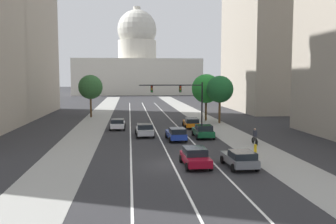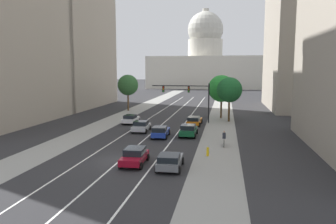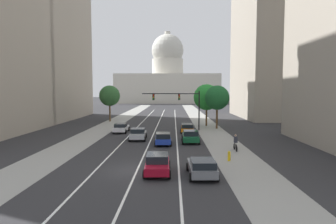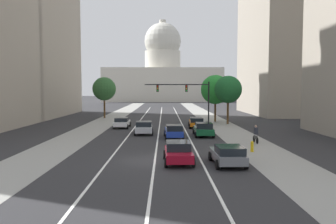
{
  "view_description": "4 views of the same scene",
  "coord_description": "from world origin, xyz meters",
  "px_view_note": "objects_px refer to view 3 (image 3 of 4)",
  "views": [
    {
      "loc": [
        -3.42,
        -28.03,
        6.98
      ],
      "look_at": [
        1.75,
        20.03,
        2.29
      ],
      "focal_mm": 38.59,
      "sensor_mm": 36.0,
      "label": 1
    },
    {
      "loc": [
        9.52,
        -27.65,
        8.42
      ],
      "look_at": [
        1.1,
        19.44,
        2.09
      ],
      "focal_mm": 34.49,
      "sensor_mm": 36.0,
      "label": 2
    },
    {
      "loc": [
        2.89,
        -22.18,
        6.4
      ],
      "look_at": [
        1.91,
        29.85,
        2.4
      ],
      "focal_mm": 30.46,
      "sensor_mm": 36.0,
      "label": 3
    },
    {
      "loc": [
        0.69,
        -23.46,
        5.15
      ],
      "look_at": [
        1.31,
        31.78,
        1.35
      ],
      "focal_mm": 35.1,
      "sensor_mm": 36.0,
      "label": 4
    }
  ],
  "objects_px": {
    "car_crimson": "(157,163)",
    "street_tree_near_left": "(110,96)",
    "capitol_building": "(168,80)",
    "car_green": "(191,136)",
    "car_orange": "(187,128)",
    "car_white": "(121,128)",
    "cyclist": "(235,143)",
    "car_gray": "(202,167)",
    "car_silver": "(138,134)",
    "street_tree_far_right": "(207,97)",
    "car_blue": "(163,138)",
    "street_tree_mid_right": "(217,98)",
    "traffic_signal_mast": "(180,101)",
    "fire_hydrant": "(229,156)"
  },
  "relations": [
    {
      "from": "car_crimson",
      "to": "street_tree_near_left",
      "type": "relative_size",
      "value": 0.56
    },
    {
      "from": "capitol_building",
      "to": "car_green",
      "type": "height_order",
      "value": "capitol_building"
    },
    {
      "from": "car_crimson",
      "to": "car_orange",
      "type": "bearing_deg",
      "value": -10.44
    },
    {
      "from": "car_white",
      "to": "car_orange",
      "type": "relative_size",
      "value": 0.91
    },
    {
      "from": "car_crimson",
      "to": "cyclist",
      "type": "relative_size",
      "value": 2.39
    },
    {
      "from": "car_green",
      "to": "car_gray",
      "type": "height_order",
      "value": "car_green"
    },
    {
      "from": "car_silver",
      "to": "car_crimson",
      "type": "distance_m",
      "value": 15.2
    },
    {
      "from": "car_gray",
      "to": "street_tree_far_right",
      "type": "bearing_deg",
      "value": -8.87
    },
    {
      "from": "car_gray",
      "to": "cyclist",
      "type": "xyz_separation_m",
      "value": [
        4.47,
        9.22,
        0.11
      ]
    },
    {
      "from": "car_silver",
      "to": "car_gray",
      "type": "xyz_separation_m",
      "value": [
        6.67,
        -15.68,
        -0.03
      ]
    },
    {
      "from": "car_gray",
      "to": "street_tree_near_left",
      "type": "distance_m",
      "value": 40.39
    },
    {
      "from": "car_blue",
      "to": "capitol_building",
      "type": "bearing_deg",
      "value": -1.6
    },
    {
      "from": "car_white",
      "to": "street_tree_mid_right",
      "type": "xyz_separation_m",
      "value": [
        15.15,
        4.69,
        4.41
      ]
    },
    {
      "from": "car_crimson",
      "to": "street_tree_far_right",
      "type": "bearing_deg",
      "value": -15.19
    },
    {
      "from": "car_silver",
      "to": "traffic_signal_mast",
      "type": "relative_size",
      "value": 0.45
    },
    {
      "from": "car_green",
      "to": "car_orange",
      "type": "bearing_deg",
      "value": 0.52
    },
    {
      "from": "cyclist",
      "to": "car_crimson",
      "type": "bearing_deg",
      "value": 136.28
    },
    {
      "from": "car_white",
      "to": "car_crimson",
      "type": "distance_m",
      "value": 22.13
    },
    {
      "from": "car_green",
      "to": "cyclist",
      "type": "bearing_deg",
      "value": -135.75
    },
    {
      "from": "car_gray",
      "to": "car_white",
      "type": "bearing_deg",
      "value": 22.85
    },
    {
      "from": "car_blue",
      "to": "street_tree_near_left",
      "type": "relative_size",
      "value": 0.6
    },
    {
      "from": "car_gray",
      "to": "car_orange",
      "type": "distance_m",
      "value": 22.0
    },
    {
      "from": "car_silver",
      "to": "street_tree_far_right",
      "type": "bearing_deg",
      "value": -37.72
    },
    {
      "from": "car_green",
      "to": "cyclist",
      "type": "relative_size",
      "value": 2.53
    },
    {
      "from": "street_tree_near_left",
      "to": "street_tree_mid_right",
      "type": "bearing_deg",
      "value": -27.53
    },
    {
      "from": "street_tree_mid_right",
      "to": "street_tree_far_right",
      "type": "distance_m",
      "value": 3.89
    },
    {
      "from": "car_green",
      "to": "car_orange",
      "type": "relative_size",
      "value": 0.92
    },
    {
      "from": "street_tree_mid_right",
      "to": "traffic_signal_mast",
      "type": "bearing_deg",
      "value": -159.77
    },
    {
      "from": "car_orange",
      "to": "cyclist",
      "type": "bearing_deg",
      "value": -158.36
    },
    {
      "from": "car_crimson",
      "to": "car_green",
      "type": "bearing_deg",
      "value": -15.85
    },
    {
      "from": "capitol_building",
      "to": "street_tree_near_left",
      "type": "xyz_separation_m",
      "value": [
        -10.11,
        -85.59,
        -6.11
      ]
    },
    {
      "from": "car_silver",
      "to": "car_white",
      "type": "distance_m",
      "value": 7.1
    },
    {
      "from": "capitol_building",
      "to": "cyclist",
      "type": "xyz_separation_m",
      "value": [
        9.48,
        -113.54,
        -10.51
      ]
    },
    {
      "from": "cyclist",
      "to": "car_green",
      "type": "bearing_deg",
      "value": 43.08
    },
    {
      "from": "car_blue",
      "to": "car_orange",
      "type": "relative_size",
      "value": 0.93
    },
    {
      "from": "traffic_signal_mast",
      "to": "cyclist",
      "type": "relative_size",
      "value": 5.31
    },
    {
      "from": "capitol_building",
      "to": "fire_hydrant",
      "type": "bearing_deg",
      "value": -86.15
    },
    {
      "from": "car_orange",
      "to": "fire_hydrant",
      "type": "bearing_deg",
      "value": -168.02
    },
    {
      "from": "cyclist",
      "to": "car_gray",
      "type": "bearing_deg",
      "value": 153.41
    },
    {
      "from": "car_green",
      "to": "car_crimson",
      "type": "distance_m",
      "value": 13.47
    },
    {
      "from": "capitol_building",
      "to": "street_tree_far_right",
      "type": "xyz_separation_m",
      "value": [
        8.83,
        -92.49,
        -6.23
      ]
    },
    {
      "from": "car_gray",
      "to": "fire_hydrant",
      "type": "relative_size",
      "value": 4.51
    },
    {
      "from": "car_green",
      "to": "car_silver",
      "type": "xyz_separation_m",
      "value": [
        -6.67,
        1.79,
        -0.01
      ]
    },
    {
      "from": "car_white",
      "to": "car_gray",
      "type": "height_order",
      "value": "same"
    },
    {
      "from": "capitol_building",
      "to": "street_tree_mid_right",
      "type": "relative_size",
      "value": 6.95
    },
    {
      "from": "capitol_building",
      "to": "car_crimson",
      "type": "height_order",
      "value": "capitol_building"
    },
    {
      "from": "street_tree_far_right",
      "to": "street_tree_near_left",
      "type": "bearing_deg",
      "value": 159.99
    },
    {
      "from": "car_gray",
      "to": "street_tree_far_right",
      "type": "xyz_separation_m",
      "value": [
        3.82,
        30.28,
        4.39
      ]
    },
    {
      "from": "cyclist",
      "to": "street_tree_far_right",
      "type": "xyz_separation_m",
      "value": [
        -0.65,
        21.06,
        4.28
      ]
    },
    {
      "from": "car_crimson",
      "to": "street_tree_near_left",
      "type": "height_order",
      "value": "street_tree_near_left"
    }
  ]
}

